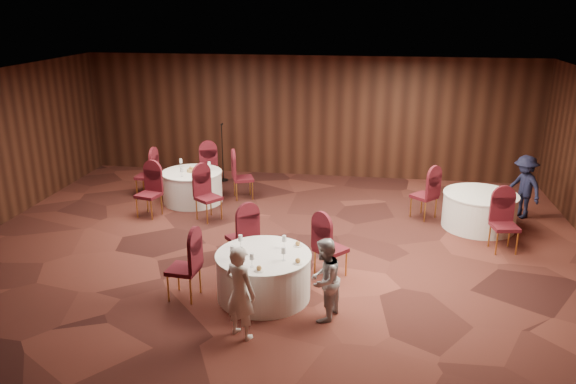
# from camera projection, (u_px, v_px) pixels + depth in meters

# --- Properties ---
(ground) EXTENTS (12.00, 12.00, 0.00)m
(ground) POSITION_uv_depth(u_px,v_px,m) (276.00, 249.00, 10.74)
(ground) COLOR black
(ground) RESTS_ON ground
(room_shell) EXTENTS (12.00, 12.00, 12.00)m
(room_shell) POSITION_uv_depth(u_px,v_px,m) (275.00, 150.00, 10.11)
(room_shell) COLOR silver
(room_shell) RESTS_ON ground
(table_main) EXTENTS (1.51, 1.51, 0.74)m
(table_main) POSITION_uv_depth(u_px,v_px,m) (264.00, 275.00, 8.90)
(table_main) COLOR silver
(table_main) RESTS_ON ground
(table_left) EXTENTS (1.41, 1.41, 0.74)m
(table_left) POSITION_uv_depth(u_px,v_px,m) (192.00, 187.00, 13.19)
(table_left) COLOR silver
(table_left) RESTS_ON ground
(table_right) EXTENTS (1.51, 1.51, 0.74)m
(table_right) POSITION_uv_depth(u_px,v_px,m) (479.00, 210.00, 11.69)
(table_right) COLOR silver
(table_right) RESTS_ON ground
(chairs_main) EXTENTS (2.89, 2.00, 1.00)m
(chairs_main) POSITION_uv_depth(u_px,v_px,m) (254.00, 251.00, 9.47)
(chairs_main) COLOR #440D12
(chairs_main) RESTS_ON ground
(chairs_left) EXTENTS (2.96, 3.07, 1.00)m
(chairs_left) POSITION_uv_depth(u_px,v_px,m) (192.00, 182.00, 13.14)
(chairs_left) COLOR #440D12
(chairs_left) RESTS_ON ground
(chairs_right) EXTENTS (2.03, 2.23, 1.00)m
(chairs_right) POSITION_uv_depth(u_px,v_px,m) (461.00, 210.00, 11.36)
(chairs_right) COLOR #440D12
(chairs_right) RESTS_ON ground
(tabletop_main) EXTENTS (1.12, 1.12, 0.22)m
(tabletop_main) POSITION_uv_depth(u_px,v_px,m) (270.00, 251.00, 8.63)
(tabletop_main) COLOR silver
(tabletop_main) RESTS_ON table_main
(tabletop_left) EXTENTS (0.82, 0.79, 0.22)m
(tabletop_left) POSITION_uv_depth(u_px,v_px,m) (191.00, 168.00, 13.06)
(tabletop_left) COLOR silver
(tabletop_left) RESTS_ON table_left
(tabletop_right) EXTENTS (0.08, 0.08, 0.22)m
(tabletop_right) POSITION_uv_depth(u_px,v_px,m) (497.00, 190.00, 11.29)
(tabletop_right) COLOR silver
(tabletop_right) RESTS_ON table_right
(mic_stand) EXTENTS (0.24, 0.24, 1.53)m
(mic_stand) POSITION_uv_depth(u_px,v_px,m) (223.00, 164.00, 14.79)
(mic_stand) COLOR black
(mic_stand) RESTS_ON ground
(woman_a) EXTENTS (0.60, 0.53, 1.37)m
(woman_a) POSITION_uv_depth(u_px,v_px,m) (240.00, 292.00, 7.73)
(woman_a) COLOR white
(woman_a) RESTS_ON ground
(woman_b) EXTENTS (0.65, 0.74, 1.27)m
(woman_b) POSITION_uv_depth(u_px,v_px,m) (324.00, 280.00, 8.19)
(woman_b) COLOR #ABABB0
(woman_b) RESTS_ON ground
(man_c) EXTENTS (0.92, 1.04, 1.39)m
(man_c) POSITION_uv_depth(u_px,v_px,m) (524.00, 187.00, 12.15)
(man_c) COLOR black
(man_c) RESTS_ON ground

